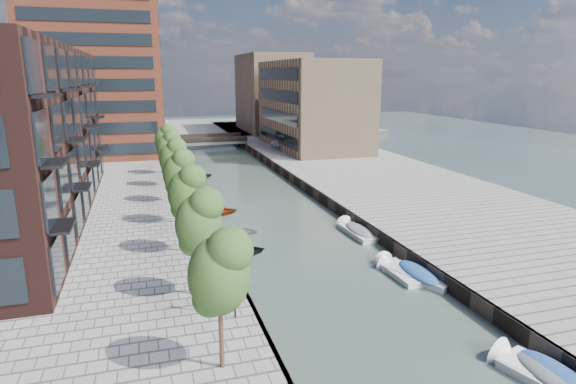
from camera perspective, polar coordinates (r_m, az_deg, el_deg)
name	(u,v)px	position (r m, az deg, el deg)	size (l,w,h in m)	color
water	(245,187)	(56.33, -5.09, 0.54)	(300.00, 300.00, 0.00)	#38473F
quay_right	(370,175)	(61.39, 9.68, 1.98)	(20.00, 140.00, 1.00)	gray
quay_wall_left	(192,187)	(55.35, -11.29, 0.62)	(0.25, 140.00, 1.00)	#332823
quay_wall_right	(295,180)	(57.73, 0.84, 1.43)	(0.25, 140.00, 1.00)	#332823
far_closure	(192,129)	(114.93, -11.30, 7.33)	(80.00, 40.00, 1.00)	gray
apartment_block	(28,135)	(44.92, -28.41, 5.95)	(8.00, 38.00, 14.00)	black
tower	(95,52)	(79.03, -21.93, 15.11)	(18.00, 18.00, 30.00)	#99442C
tan_block_near	(312,105)	(80.55, 2.87, 10.30)	(12.00, 25.00, 14.00)	tan
tan_block_far	(271,93)	(105.33, -1.97, 11.66)	(12.00, 20.00, 16.00)	tan
bridge	(208,141)	(87.20, -9.45, 6.03)	(13.00, 6.00, 1.30)	gray
tree_0	(219,270)	(19.43, -8.19, -9.14)	(2.50, 2.50, 5.95)	#382619
tree_1	(198,220)	(25.98, -10.56, -3.29)	(2.50, 2.50, 5.95)	#382619
tree_2	(186,190)	(32.71, -11.96, 0.18)	(2.50, 2.50, 5.95)	#382619
tree_3	(178,171)	(39.54, -12.87, 2.46)	(2.50, 2.50, 5.95)	#382619
tree_4	(173,157)	(46.42, -13.52, 4.06)	(2.50, 2.50, 5.95)	#382619
tree_5	(168,147)	(53.33, -14.00, 5.25)	(2.50, 2.50, 5.95)	#382619
tree_6	(165,138)	(60.26, -14.37, 6.17)	(2.50, 2.50, 5.95)	#382619
lamp_0	(234,270)	(23.95, -6.42, -9.20)	(0.24, 0.24, 4.12)	black
lamp_1	(197,194)	(39.06, -10.72, -0.27)	(0.24, 0.24, 4.12)	black
lamp_2	(181,161)	(54.67, -12.59, 3.62)	(0.24, 0.24, 4.12)	black
sloop_1	(232,255)	(35.57, -6.65, -7.47)	(3.47, 4.86, 1.01)	black
sloop_2	(212,214)	(45.90, -9.03, -2.64)	(3.47, 4.86, 1.01)	#9E4011
sloop_3	(234,233)	(40.25, -6.38, -4.91)	(2.86, 4.00, 0.83)	#AEAEAC
sloop_4	(193,178)	(62.26, -11.17, 1.61)	(3.48, 4.88, 1.01)	#242427
motorboat_0	(547,376)	(24.81, 28.39, -18.62)	(3.28, 5.37, 1.69)	white
motorboat_1	(543,377)	(24.64, 27.97, -18.83)	(2.98, 5.12, 1.62)	silver
motorboat_2	(396,271)	(33.29, 12.72, -9.09)	(1.70, 4.55, 1.50)	silver
motorboat_3	(412,274)	(32.75, 14.48, -9.36)	(3.60, 5.32, 1.68)	silver
motorboat_4	(356,231)	(40.35, 8.10, -4.61)	(1.98, 5.13, 1.68)	silver
car	(279,144)	(78.92, -1.09, 5.65)	(1.67, 4.16, 1.42)	silver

